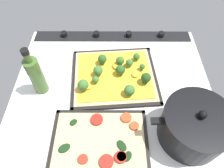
{
  "coord_description": "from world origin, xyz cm",
  "views": [
    {
      "loc": [
        0.23,
        43.45,
        63.82
      ],
      "look_at": [
        0.39,
        -1.64,
        3.01
      ],
      "focal_mm": 32.21,
      "sensor_mm": 36.0,
      "label": 1
    }
  ],
  "objects": [
    {
      "name": "broccoli_pizza",
      "position": [
        -0.87,
        -6.91,
        2.1
      ],
      "size": [
        33.21,
        29.5,
        6.23
      ],
      "color": "#D3B77F",
      "rests_on": "baking_tray_front"
    },
    {
      "name": "baking_tray_back",
      "position": [
        4.07,
        19.36,
        0.38
      ],
      "size": [
        31.34,
        21.59,
        1.3
      ],
      "color": "black",
      "rests_on": "ground_plane"
    },
    {
      "name": "ground_plane",
      "position": [
        0.0,
        0.0,
        -1.5
      ],
      "size": [
        76.91,
        71.33,
        3.0
      ],
      "primitive_type": "cube",
      "color": "white"
    },
    {
      "name": "baking_tray_front",
      "position": [
        -0.7,
        -7.29,
        0.36
      ],
      "size": [
        35.79,
        32.07,
        1.3
      ],
      "color": "black",
      "rests_on": "ground_plane"
    },
    {
      "name": "cooking_pot",
      "position": [
        -25.17,
        17.0,
        6.45
      ],
      "size": [
        27.73,
        20.94,
        15.21
      ],
      "color": "black",
      "rests_on": "ground_plane"
    },
    {
      "name": "stove_control_panel",
      "position": [
        0.0,
        -32.17,
        0.56
      ],
      "size": [
        73.83,
        7.0,
        2.6
      ],
      "color": "black",
      "rests_on": "ground_plane"
    },
    {
      "name": "veggie_pizza_back",
      "position": [
        3.53,
        19.52,
        1.12
      ],
      "size": [
        28.94,
        19.19,
        1.9
      ],
      "color": "#D8BE84",
      "rests_on": "baking_tray_back"
    },
    {
      "name": "oil_bottle",
      "position": [
        27.1,
        -1.32,
        8.58
      ],
      "size": [
        5.03,
        5.03,
        20.87
      ],
      "color": "#476B2D",
      "rests_on": "ground_plane"
    }
  ]
}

